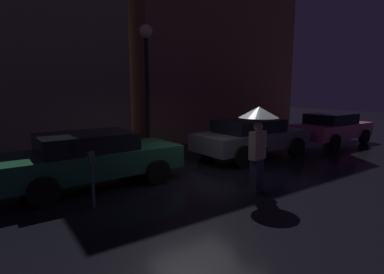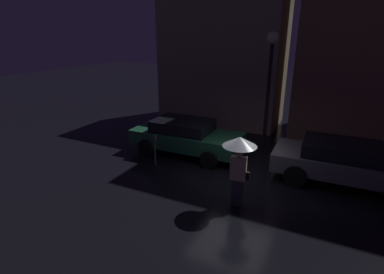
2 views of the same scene
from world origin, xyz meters
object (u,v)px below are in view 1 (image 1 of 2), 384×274
at_px(parked_car_pink, 332,128).
at_px(street_lamp_near, 147,63).
at_px(parked_car_green, 93,157).
at_px(pedestrian_with_umbrella, 258,128).
at_px(parking_meter, 92,173).
at_px(parked_car_grey, 251,137).

height_order(parked_car_pink, street_lamp_near, street_lamp_near).
bearing_deg(parked_car_green, parked_car_pink, -1.81).
distance_m(pedestrian_with_umbrella, street_lamp_near, 5.22).
bearing_deg(parking_meter, parked_car_grey, 13.78).
height_order(parked_car_green, pedestrian_with_umbrella, pedestrian_with_umbrella).
distance_m(parked_car_green, pedestrian_with_umbrella, 4.17).
height_order(parked_car_grey, parking_meter, parked_car_grey).
bearing_deg(parking_meter, pedestrian_with_umbrella, -19.50).
relative_size(parked_car_grey, street_lamp_near, 0.96).
bearing_deg(parking_meter, parked_car_pink, 6.94).
distance_m(parked_car_grey, parking_meter, 6.28).
distance_m(parked_car_grey, street_lamp_near, 4.52).
relative_size(parked_car_green, parking_meter, 3.69).
bearing_deg(pedestrian_with_umbrella, parked_car_pink, -169.58).
height_order(parked_car_grey, pedestrian_with_umbrella, pedestrian_with_umbrella).
bearing_deg(pedestrian_with_umbrella, parking_meter, -27.90).
bearing_deg(parked_car_pink, parked_car_green, 179.00).
height_order(parked_car_grey, parked_car_pink, parked_car_pink).
height_order(parked_car_green, street_lamp_near, street_lamp_near).
relative_size(parked_car_green, parked_car_pink, 1.09).
xyz_separation_m(pedestrian_with_umbrella, street_lamp_near, (-0.39, 4.88, 1.80)).
height_order(parked_car_grey, street_lamp_near, street_lamp_near).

